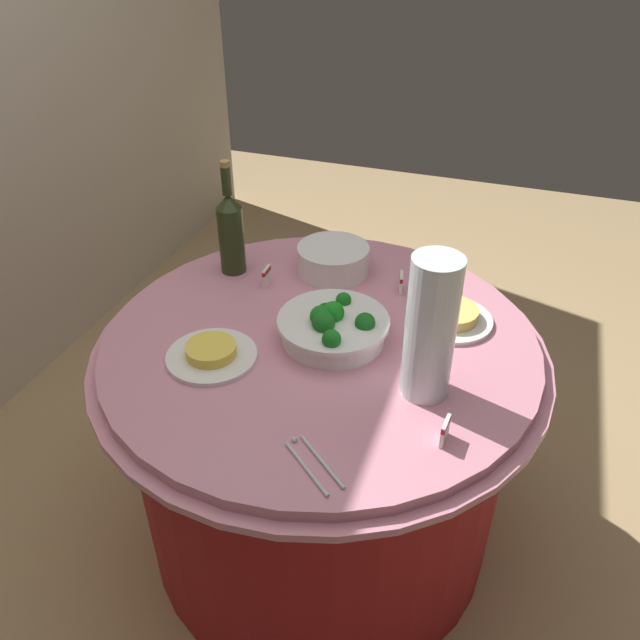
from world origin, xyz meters
The scene contains 12 objects.
ground_plane centered at (0.00, 0.00, 0.00)m, with size 6.00×6.00×0.00m, color tan.
buffet_table centered at (0.00, 0.00, 0.38)m, with size 1.16×1.16×0.74m.
broccoli_bowl centered at (0.00, -0.04, 0.78)m, with size 0.28×0.28×0.11m.
plate_stack centered at (0.32, 0.07, 0.78)m, with size 0.21×0.21×0.08m.
wine_bottle centered at (0.23, 0.35, 0.87)m, with size 0.07×0.07×0.34m.
decorative_fruit_vase centered at (-0.12, -0.29, 0.90)m, with size 0.11×0.11×0.34m.
serving_tongs centered at (-0.41, -0.13, 0.74)m, with size 0.14×0.15×0.01m.
food_plate_noodles centered at (0.17, -0.30, 0.76)m, with size 0.22×0.22×0.04m.
food_plate_fried_egg centered at (-0.17, 0.22, 0.75)m, with size 0.22×0.22×0.04m.
label_placard_front centered at (0.28, -0.14, 0.77)m, with size 0.05×0.02×0.05m.
label_placard_mid centered at (-0.26, -0.36, 0.77)m, with size 0.05×0.01×0.05m.
label_placard_rear centered at (0.19, 0.23, 0.77)m, with size 0.05×0.01×0.05m.
Camera 1 is at (-1.24, -0.43, 1.69)m, focal length 35.94 mm.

